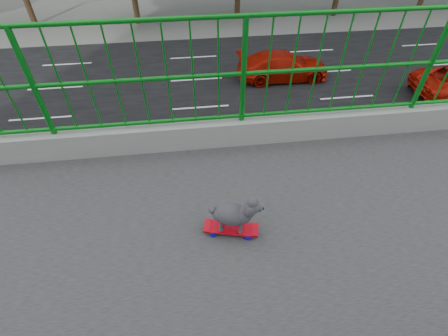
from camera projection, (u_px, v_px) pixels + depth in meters
name	position (u px, v px, depth m)	size (l,w,h in m)	color
road	(200.00, 108.00, 16.98)	(18.00, 90.00, 0.02)	black
footbridge	(254.00, 323.00, 4.03)	(3.00, 24.00, 7.00)	#2D2D2F
railing	(269.00, 226.00, 2.66)	(3.00, 24.00, 1.42)	gray
skateboard	(231.00, 229.00, 2.85)	(0.24, 0.49, 0.06)	red
poodle	(234.00, 213.00, 2.69)	(0.25, 0.44, 0.38)	#2B292E
car_0	(25.00, 217.00, 10.89)	(1.65, 4.11, 1.40)	black
car_1	(177.00, 145.00, 13.64)	(1.53, 4.38, 1.44)	#B31507
car_3	(283.00, 66.00, 18.79)	(2.14, 5.26, 1.53)	#B31507
car_5	(151.00, 205.00, 11.25)	(1.54, 4.40, 1.45)	black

